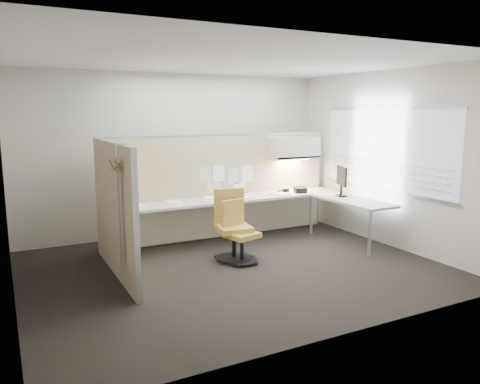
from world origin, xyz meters
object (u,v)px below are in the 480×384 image
desk (253,205)px  monitor (341,179)px  chair_right (232,227)px  chair_left (239,234)px  phone (300,190)px

desk → monitor: bearing=-22.9°
desk → chair_right: chair_right is taller
monitor → desk: bearing=89.3°
chair_left → desk: bearing=36.4°
chair_left → chair_right: (-0.02, 0.18, 0.06)m
desk → chair_left: size_ratio=4.54×
chair_left → monitor: bearing=-5.6°
chair_left → chair_right: chair_right is taller
monitor → phone: monitor is taller
monitor → phone: bearing=54.5°
phone → chair_left: bearing=-134.9°
chair_left → phone: bearing=14.9°
chair_right → monitor: bearing=12.2°
desk → monitor: monitor is taller
desk → chair_left: 1.18m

